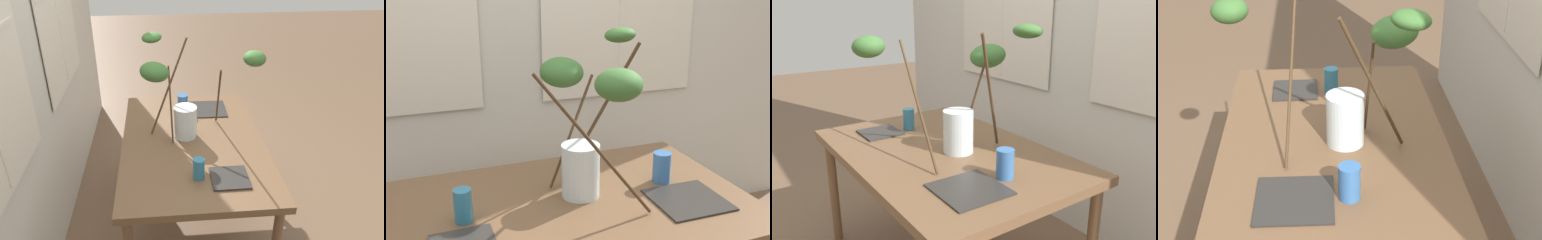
# 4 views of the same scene
# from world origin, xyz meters

# --- Properties ---
(dining_table) EXTENTS (1.42, 0.94, 0.73)m
(dining_table) POSITION_xyz_m (0.00, 0.00, 0.66)
(dining_table) COLOR brown
(dining_table) RESTS_ON ground
(vase_with_branches) EXTENTS (0.60, 0.80, 0.65)m
(vase_with_branches) POSITION_xyz_m (0.07, 0.06, 1.04)
(vase_with_branches) COLOR silver
(vase_with_branches) RESTS_ON dining_table
(drinking_glass_blue_left) EXTENTS (0.07, 0.07, 0.13)m
(drinking_glass_blue_left) POSITION_xyz_m (-0.41, 0.01, 0.79)
(drinking_glass_blue_left) COLOR teal
(drinking_glass_blue_left) RESTS_ON dining_table
(drinking_glass_blue_right) EXTENTS (0.08, 0.08, 0.13)m
(drinking_glass_blue_right) POSITION_xyz_m (0.43, 0.04, 0.79)
(drinking_glass_blue_right) COLOR #386BAD
(drinking_glass_blue_right) RESTS_ON dining_table
(plate_square_left) EXTENTS (0.21, 0.21, 0.01)m
(plate_square_left) POSITION_xyz_m (-0.44, -0.17, 0.73)
(plate_square_left) COLOR #2D2B28
(plate_square_left) RESTS_ON dining_table
(plate_square_right) EXTENTS (0.28, 0.28, 0.01)m
(plate_square_right) POSITION_xyz_m (0.44, -0.15, 0.73)
(plate_square_right) COLOR #2D2B28
(plate_square_right) RESTS_ON dining_table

